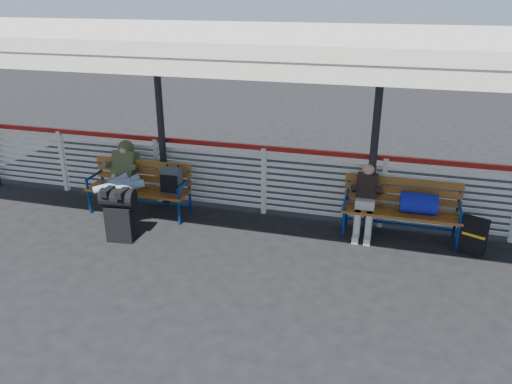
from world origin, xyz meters
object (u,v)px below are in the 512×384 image
(companion_person, at_px, (365,200))
(suitcase_side, at_px, (472,236))
(luggage_stack, at_px, (120,213))
(traveler_man, at_px, (121,180))
(bench_left, at_px, (149,182))
(bench_right, at_px, (409,204))

(companion_person, xyz_separation_m, suitcase_side, (1.60, -0.19, -0.32))
(luggage_stack, relative_size, traveler_man, 0.53)
(bench_left, xyz_separation_m, bench_right, (4.31, 0.26, -0.00))
(luggage_stack, relative_size, bench_right, 0.48)
(luggage_stack, height_order, traveler_man, traveler_man)
(luggage_stack, xyz_separation_m, traveler_man, (-0.35, 0.69, 0.25))
(bench_right, height_order, suitcase_side, bench_right)
(bench_right, distance_m, companion_person, 0.67)
(bench_left, height_order, suitcase_side, bench_left)
(traveler_man, bearing_deg, luggage_stack, -63.30)
(traveler_man, bearing_deg, companion_person, 8.08)
(bench_right, xyz_separation_m, suitcase_side, (0.93, -0.23, -0.31))
(bench_right, bearing_deg, companion_person, -176.42)
(bench_right, distance_m, traveler_man, 4.69)
(luggage_stack, relative_size, suitcase_side, 1.58)
(bench_right, bearing_deg, traveler_man, -172.56)
(bench_left, bearing_deg, companion_person, 3.44)
(luggage_stack, bearing_deg, traveler_man, 109.44)
(traveler_man, distance_m, companion_person, 4.02)
(suitcase_side, bearing_deg, bench_right, -169.96)
(bench_left, distance_m, traveler_man, 0.50)
(bench_left, xyz_separation_m, companion_person, (3.64, 0.22, 0.00))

